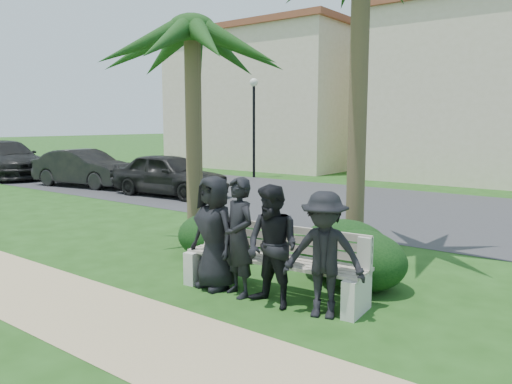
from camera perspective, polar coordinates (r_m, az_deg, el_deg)
ground at (r=7.28m, az=-1.84°, el=-11.24°), size 160.00×160.00×0.00m
footpath at (r=6.09m, az=-13.01°, el=-15.40°), size 30.00×1.60×0.01m
asphalt_street at (r=14.22m, az=19.01°, el=-2.19°), size 160.00×8.00×0.01m
stucco_bldg_left at (r=28.51m, az=2.39°, el=10.48°), size 10.40×8.40×7.30m
stucco_bldg_right at (r=23.96m, az=24.84°, el=10.26°), size 8.40×8.40×7.30m
street_lamp at (r=21.88m, az=-0.25°, el=9.38°), size 0.36×0.36×4.29m
park_bench at (r=7.01m, az=1.99°, el=-8.38°), size 2.72×0.84×0.93m
man_a at (r=7.21m, az=-4.83°, el=-4.65°), size 0.88×0.65×1.65m
man_b at (r=6.89m, az=-2.02°, el=-5.19°), size 0.70×0.57×1.66m
man_c at (r=6.49m, az=1.90°, el=-6.24°), size 0.85×0.69×1.61m
man_d at (r=6.20m, az=7.78°, el=-7.13°), size 1.15×0.87×1.57m
hedge_b at (r=9.05m, az=-5.40°, el=-4.84°), size 1.21×1.00×0.79m
hedge_c at (r=8.90m, az=-2.71°, el=-5.24°), size 1.12×0.92×0.73m
hedge_d at (r=7.82m, az=10.08°, el=-6.37°), size 1.46×1.21×0.95m
hedge_e at (r=7.43m, az=11.86°, el=-7.43°), size 1.36×1.12×0.89m
palm_left at (r=10.05m, az=-7.32°, el=17.79°), size 3.00×3.00×5.08m
car_a at (r=16.64m, az=-9.89°, el=1.98°), size 4.23×1.96×1.40m
car_b at (r=19.89m, az=-18.99°, el=2.60°), size 4.39×2.16×1.38m
car_c at (r=24.39m, az=-26.72°, el=3.34°), size 5.75×2.93×1.60m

